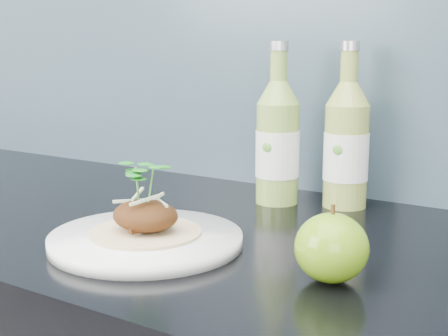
{
  "coord_description": "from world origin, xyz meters",
  "views": [
    {
      "loc": [
        0.41,
        1.0,
        1.15
      ],
      "look_at": [
        -0.01,
        1.64,
        1.0
      ],
      "focal_mm": 50.0,
      "sensor_mm": 36.0,
      "label": 1
    }
  ],
  "objects_px": {
    "green_apple": "(332,248)",
    "cider_bottle_right": "(346,145)",
    "dinner_plate": "(146,240)",
    "cider_bottle_left": "(278,143)"
  },
  "relations": [
    {
      "from": "green_apple",
      "to": "cider_bottle_right",
      "type": "relative_size",
      "value": 0.41
    },
    {
      "from": "dinner_plate",
      "to": "green_apple",
      "type": "height_order",
      "value": "green_apple"
    },
    {
      "from": "cider_bottle_right",
      "to": "dinner_plate",
      "type": "bearing_deg",
      "value": -122.63
    },
    {
      "from": "dinner_plate",
      "to": "cider_bottle_left",
      "type": "distance_m",
      "value": 0.31
    },
    {
      "from": "green_apple",
      "to": "dinner_plate",
      "type": "bearing_deg",
      "value": -176.73
    },
    {
      "from": "dinner_plate",
      "to": "cider_bottle_left",
      "type": "bearing_deg",
      "value": 83.65
    },
    {
      "from": "cider_bottle_left",
      "to": "dinner_plate",
      "type": "bearing_deg",
      "value": -86.5
    },
    {
      "from": "green_apple",
      "to": "cider_bottle_left",
      "type": "distance_m",
      "value": 0.36
    },
    {
      "from": "green_apple",
      "to": "cider_bottle_right",
      "type": "xyz_separation_m",
      "value": [
        -0.11,
        0.31,
        0.06
      ]
    },
    {
      "from": "dinner_plate",
      "to": "green_apple",
      "type": "bearing_deg",
      "value": 3.27
    }
  ]
}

